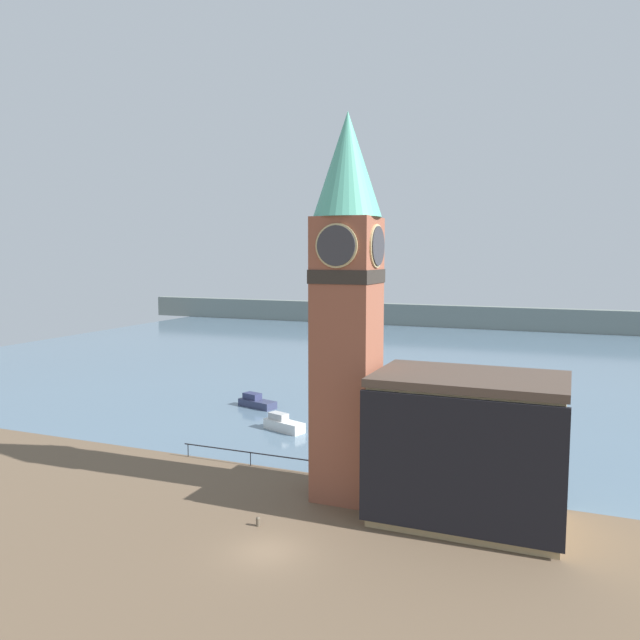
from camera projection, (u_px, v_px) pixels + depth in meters
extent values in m
plane|color=brown|center=(268.00, 551.00, 34.78)|extent=(160.00, 160.00, 0.00)
cube|color=slate|center=(470.00, 356.00, 101.53)|extent=(160.00, 120.00, 0.00)
cube|color=slate|center=(498.00, 318.00, 138.10)|extent=(180.00, 3.00, 5.00)
cube|color=#232328|center=(250.00, 453.00, 48.85)|extent=(12.20, 0.08, 0.08)
cylinder|color=#232328|center=(188.00, 450.00, 51.08)|extent=(0.07, 0.07, 1.05)
cylinder|color=#232328|center=(251.00, 459.00, 48.90)|extent=(0.07, 0.07, 1.05)
cylinder|color=#232328|center=(319.00, 469.00, 46.72)|extent=(0.07, 0.07, 1.05)
cube|color=brown|center=(347.00, 360.00, 41.79)|extent=(3.94, 3.94, 18.94)
cube|color=#2D2823|center=(347.00, 276.00, 41.20)|extent=(4.06, 4.06, 0.90)
cylinder|color=tan|center=(336.00, 246.00, 39.13)|extent=(2.81, 0.12, 2.81)
cylinder|color=#333338|center=(336.00, 246.00, 39.05)|extent=(2.55, 0.12, 2.55)
cylinder|color=tan|center=(377.00, 246.00, 40.23)|extent=(0.12, 2.81, 2.81)
cylinder|color=#333338|center=(378.00, 246.00, 40.20)|extent=(0.12, 2.55, 2.55)
cone|color=#51A88E|center=(348.00, 164.00, 40.44)|extent=(4.53, 4.53, 6.79)
cube|color=tan|center=(468.00, 451.00, 38.69)|extent=(11.14, 7.09, 8.67)
cube|color=#4C3D33|center=(470.00, 379.00, 38.21)|extent=(11.54, 7.49, 0.50)
cube|color=black|center=(458.00, 467.00, 35.27)|extent=(11.64, 0.30, 7.98)
cube|color=silver|center=(284.00, 426.00, 58.59)|extent=(4.40, 2.71, 0.95)
cube|color=#B2B2B2|center=(278.00, 416.00, 59.00)|extent=(2.06, 1.55, 0.63)
cube|color=#333856|center=(257.00, 404.00, 67.67)|extent=(4.63, 2.79, 0.78)
cube|color=navy|center=(252.00, 396.00, 68.08)|extent=(2.16, 1.64, 0.66)
cylinder|color=brown|center=(258.00, 522.00, 38.02)|extent=(0.26, 0.26, 0.46)
sphere|color=brown|center=(258.00, 519.00, 38.00)|extent=(0.27, 0.27, 0.27)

